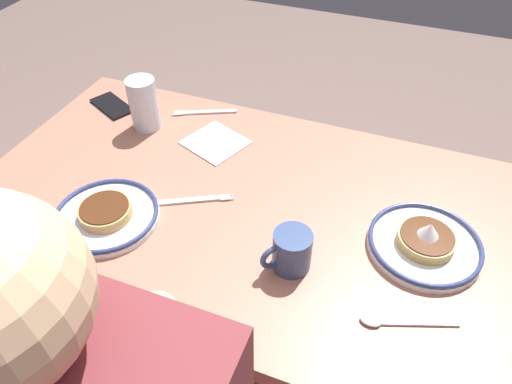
{
  "coord_description": "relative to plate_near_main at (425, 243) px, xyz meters",
  "views": [
    {
      "loc": [
        -0.31,
        0.75,
        1.53
      ],
      "look_at": [
        -0.02,
        -0.01,
        0.77
      ],
      "focal_mm": 33.24,
      "sensor_mm": 36.0,
      "label": 1
    }
  ],
  "objects": [
    {
      "name": "paper_napkin",
      "position": [
        0.58,
        -0.18,
        -0.01
      ],
      "size": [
        0.19,
        0.19,
        0.0
      ],
      "primitive_type": "cube",
      "rotation": [
        0.0,
        0.0,
        -0.37
      ],
      "color": "white",
      "rests_on": "dining_table"
    },
    {
      "name": "dining_table",
      "position": [
        0.41,
        0.01,
        -0.14
      ],
      "size": [
        1.33,
        0.77,
        0.74
      ],
      "color": "#A16A54",
      "rests_on": "ground_plane"
    },
    {
      "name": "plate_near_main",
      "position": [
        0.0,
        0.0,
        0.0
      ],
      "size": [
        0.24,
        0.24,
        0.07
      ],
      "color": "white",
      "rests_on": "dining_table"
    },
    {
      "name": "fork_near",
      "position": [
        0.53,
        0.04,
        -0.01
      ],
      "size": [
        0.17,
        0.1,
        0.01
      ],
      "color": "silver",
      "rests_on": "dining_table"
    },
    {
      "name": "cell_phone",
      "position": [
        0.95,
        -0.24,
        -0.01
      ],
      "size": [
        0.16,
        0.13,
        0.01
      ],
      "primitive_type": "cube",
      "rotation": [
        0.0,
        0.0,
        -0.45
      ],
      "color": "black",
      "rests_on": "dining_table"
    },
    {
      "name": "coffee_mug",
      "position": [
        0.25,
        0.15,
        0.03
      ],
      "size": [
        0.09,
        0.1,
        0.09
      ],
      "color": "#334772",
      "rests_on": "dining_table"
    },
    {
      "name": "plate_center_pancakes",
      "position": [
        0.69,
        0.17,
        -0.0
      ],
      "size": [
        0.24,
        0.24,
        0.04
      ],
      "color": "white",
      "rests_on": "dining_table"
    },
    {
      "name": "fork_far",
      "position": [
        0.67,
        -0.3,
        -0.01
      ],
      "size": [
        0.18,
        0.1,
        0.01
      ],
      "color": "silver",
      "rests_on": "dining_table"
    },
    {
      "name": "drinking_glass",
      "position": [
        0.79,
        -0.18,
        0.05
      ],
      "size": [
        0.08,
        0.08,
        0.15
      ],
      "color": "silver",
      "rests_on": "dining_table"
    },
    {
      "name": "tea_spoon",
      "position": [
        0.03,
        0.21,
        -0.01
      ],
      "size": [
        0.18,
        0.08,
        0.01
      ],
      "color": "silver",
      "rests_on": "dining_table"
    },
    {
      "name": "ground_plane",
      "position": [
        0.41,
        0.01,
        -0.76
      ],
      "size": [
        6.0,
        6.0,
        0.0
      ],
      "primitive_type": "plane",
      "color": "#6B5650"
    }
  ]
}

